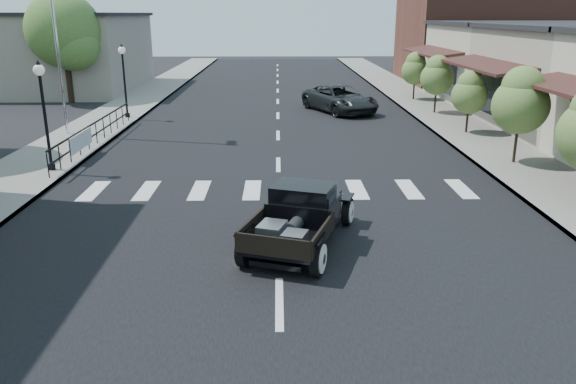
{
  "coord_description": "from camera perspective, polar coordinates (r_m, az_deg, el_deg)",
  "views": [
    {
      "loc": [
        -0.01,
        -12.3,
        5.15
      ],
      "look_at": [
        0.23,
        0.72,
        1.0
      ],
      "focal_mm": 35.0,
      "sensor_mm": 36.0,
      "label": 1
    }
  ],
  "objects": [
    {
      "name": "second_car",
      "position": [
        30.97,
        5.29,
        9.38
      ],
      "size": [
        4.29,
        5.64,
        1.42
      ],
      "primitive_type": "imported",
      "rotation": [
        0.0,
        0.0,
        0.43
      ],
      "color": "black",
      "rests_on": "ground"
    },
    {
      "name": "small_tree_b",
      "position": [
        21.03,
        22.41,
        7.07
      ],
      "size": [
        1.92,
        1.92,
        3.21
      ],
      "primitive_type": null,
      "color": "#547134",
      "rests_on": "sidewalk_right"
    },
    {
      "name": "railing",
      "position": [
        23.89,
        -18.91,
        5.88
      ],
      "size": [
        0.08,
        10.0,
        1.0
      ],
      "primitive_type": null,
      "color": "black",
      "rests_on": "sidewalk_left"
    },
    {
      "name": "lamp_post_c",
      "position": [
        29.47,
        -16.27,
        10.76
      ],
      "size": [
        0.36,
        0.36,
        3.59
      ],
      "primitive_type": null,
      "color": "black",
      "rests_on": "sidewalk_left"
    },
    {
      "name": "ground",
      "position": [
        13.33,
        -0.93,
        -5.04
      ],
      "size": [
        120.0,
        120.0,
        0.0
      ],
      "primitive_type": "plane",
      "color": "black",
      "rests_on": "ground"
    },
    {
      "name": "small_tree_e",
      "position": [
        35.47,
        12.75,
        11.37
      ],
      "size": [
        1.62,
        1.62,
        2.71
      ],
      "primitive_type": null,
      "color": "#547134",
      "rests_on": "sidewalk_right"
    },
    {
      "name": "storefront_far",
      "position": [
        37.55,
        23.02,
        11.9
      ],
      "size": [
        10.0,
        9.0,
        4.5
      ],
      "primitive_type": "cube",
      "color": "#BCB59F",
      "rests_on": "ground"
    },
    {
      "name": "sidewalk_left",
      "position": [
        29.03,
        -18.18,
        6.75
      ],
      "size": [
        3.0,
        80.0,
        0.15
      ],
      "primitive_type": "cube",
      "color": "gray",
      "rests_on": "ground"
    },
    {
      "name": "lamp_post_b",
      "position": [
        20.07,
        -23.46,
        7.04
      ],
      "size": [
        0.36,
        0.36,
        3.59
      ],
      "primitive_type": null,
      "color": "black",
      "rests_on": "sidewalk_left"
    },
    {
      "name": "sidewalk_right",
      "position": [
        29.04,
        16.12,
        6.94
      ],
      "size": [
        3.0,
        80.0,
        0.15
      ],
      "primitive_type": "cube",
      "color": "gray",
      "rests_on": "ground"
    },
    {
      "name": "small_tree_d",
      "position": [
        30.81,
        14.84,
        10.46
      ],
      "size": [
        1.71,
        1.71,
        2.85
      ],
      "primitive_type": null,
      "color": "#547134",
      "rests_on": "sidewalk_right"
    },
    {
      "name": "low_building_left",
      "position": [
        43.08,
        -22.01,
        12.93
      ],
      "size": [
        10.0,
        12.0,
        5.0
      ],
      "primitive_type": "cube",
      "color": "gray",
      "rests_on": "ground"
    },
    {
      "name": "big_tree_far",
      "position": [
        36.55,
        -21.66,
        13.43
      ],
      "size": [
        4.35,
        4.35,
        6.39
      ],
      "primitive_type": null,
      "color": "#476A2D",
      "rests_on": "ground"
    },
    {
      "name": "road",
      "position": [
        27.78,
        -1.03,
        7.03
      ],
      "size": [
        14.0,
        80.0,
        0.02
      ],
      "primitive_type": "cube",
      "color": "black",
      "rests_on": "ground"
    },
    {
      "name": "banner",
      "position": [
        22.05,
        -20.18,
        4.29
      ],
      "size": [
        0.04,
        2.2,
        0.6
      ],
      "primitive_type": null,
      "color": "silver",
      "rests_on": "sidewalk_left"
    },
    {
      "name": "hotrod_pickup",
      "position": [
        12.88,
        1.29,
        -2.43
      ],
      "size": [
        3.19,
        4.58,
        1.45
      ],
      "primitive_type": null,
      "rotation": [
        0.0,
        0.0,
        -0.33
      ],
      "color": "black",
      "rests_on": "ground"
    },
    {
      "name": "road_markings",
      "position": [
        22.88,
        -1.01,
        4.68
      ],
      "size": [
        12.0,
        60.0,
        0.06
      ],
      "primitive_type": null,
      "color": "silver",
      "rests_on": "ground"
    },
    {
      "name": "small_tree_c",
      "position": [
        25.88,
        17.89,
        8.61
      ],
      "size": [
        1.55,
        1.55,
        2.58
      ],
      "primitive_type": null,
      "color": "#547134",
      "rests_on": "sidewalk_right"
    },
    {
      "name": "far_building_right",
      "position": [
        46.96,
        18.87,
        14.78
      ],
      "size": [
        11.0,
        10.0,
        7.0
      ],
      "primitive_type": "cube",
      "color": "brown",
      "rests_on": "ground"
    }
  ]
}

